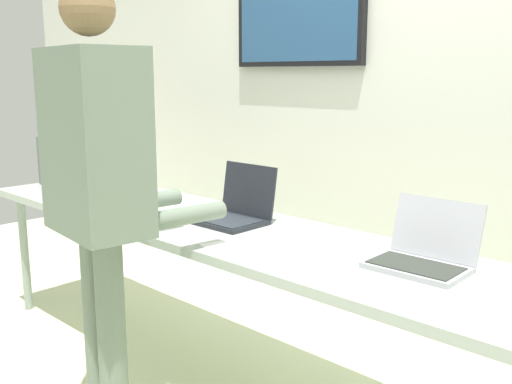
# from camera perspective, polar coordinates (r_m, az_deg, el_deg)

# --- Properties ---
(back_wall) EXTENTS (8.00, 0.11, 2.64)m
(back_wall) POSITION_cam_1_polar(r_m,az_deg,el_deg) (3.36, 14.24, 9.10)
(back_wall) COLOR silver
(back_wall) RESTS_ON ground
(workbench) EXTENTS (3.79, 0.70, 0.76)m
(workbench) POSITION_cam_1_polar(r_m,az_deg,el_deg) (2.53, 1.06, -5.26)
(workbench) COLOR #A8B1A7
(workbench) RESTS_ON ground
(equipment_box) EXTENTS (0.33, 0.41, 0.30)m
(equipment_box) POSITION_cam_1_polar(r_m,az_deg,el_deg) (3.86, -16.48, 2.96)
(equipment_box) COLOR #586161
(equipment_box) RESTS_ON workbench
(laptop_station_0) EXTENTS (0.34, 0.37, 0.27)m
(laptop_station_0) POSITION_cam_1_polar(r_m,az_deg,el_deg) (3.52, -13.29, 0.92)
(laptop_station_0) COLOR black
(laptop_station_0) RESTS_ON workbench
(laptop_station_1) EXTENTS (0.33, 0.29, 0.26)m
(laptop_station_1) POSITION_cam_1_polar(r_m,az_deg,el_deg) (2.76, -1.99, -1.64)
(laptop_station_1) COLOR black
(laptop_station_1) RESTS_ON workbench
(laptop_station_2) EXTENTS (0.34, 0.30, 0.23)m
(laptop_station_2) POSITION_cam_1_polar(r_m,az_deg,el_deg) (2.20, 15.84, -5.58)
(laptop_station_2) COLOR #ADAEB6
(laptop_station_2) RESTS_ON workbench
(person) EXTENTS (0.49, 0.63, 1.76)m
(person) POSITION_cam_1_polar(r_m,az_deg,el_deg) (2.28, -14.87, 1.63)
(person) COLOR slate
(person) RESTS_ON ground
(paper_sheet) EXTENTS (0.29, 0.35, 0.00)m
(paper_sheet) POSITION_cam_1_polar(r_m,az_deg,el_deg) (2.39, -1.29, -5.17)
(paper_sheet) COLOR white
(paper_sheet) RESTS_ON workbench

